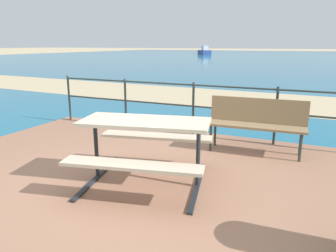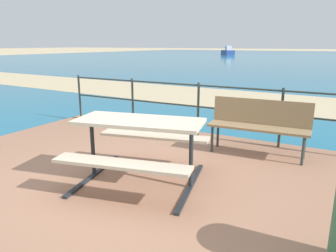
{
  "view_description": "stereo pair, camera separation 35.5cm",
  "coord_description": "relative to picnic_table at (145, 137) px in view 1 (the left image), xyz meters",
  "views": [
    {
      "loc": [
        1.98,
        -3.1,
        1.73
      ],
      "look_at": [
        0.06,
        1.11,
        0.53
      ],
      "focal_mm": 33.92,
      "sensor_mm": 36.0,
      "label": 1
    },
    {
      "loc": [
        2.29,
        -2.94,
        1.73
      ],
      "look_at": [
        0.06,
        1.11,
        0.53
      ],
      "focal_mm": 33.92,
      "sensor_mm": 36.0,
      "label": 2
    }
  ],
  "objects": [
    {
      "name": "park_bench",
      "position": [
        1.03,
        1.76,
        -0.06
      ],
      "size": [
        1.51,
        0.47,
        0.84
      ],
      "rotation": [
        0.0,
        0.0,
        0.04
      ],
      "color": "#8C704C",
      "rests_on": "patio_paving"
    },
    {
      "name": "sea_water",
      "position": [
        -0.21,
        39.88,
        -0.63
      ],
      "size": [
        90.0,
        90.0,
        0.01
      ],
      "primitive_type": "cube",
      "color": "#196B8E",
      "rests_on": "ground"
    },
    {
      "name": "railing_fence",
      "position": [
        -0.21,
        2.27,
        0.05
      ],
      "size": [
        5.94,
        0.04,
        0.99
      ],
      "color": "#2D3833",
      "rests_on": "patio_paving"
    },
    {
      "name": "patio_paving",
      "position": [
        -0.21,
        -0.12,
        -0.61
      ],
      "size": [
        6.4,
        5.2,
        0.06
      ],
      "primitive_type": "cube",
      "color": "#996B51",
      "rests_on": "ground"
    },
    {
      "name": "ground_plane",
      "position": [
        -0.21,
        -0.12,
        -0.64
      ],
      "size": [
        240.0,
        240.0,
        0.0
      ],
      "primitive_type": "plane",
      "color": "tan"
    },
    {
      "name": "beach_strip",
      "position": [
        -0.21,
        6.88,
        -0.63
      ],
      "size": [
        54.11,
        6.21,
        0.01
      ],
      "primitive_type": "cube",
      "rotation": [
        0.0,
        0.0,
        -0.05
      ],
      "color": "tan",
      "rests_on": "ground"
    },
    {
      "name": "boat_near",
      "position": [
        -15.11,
        48.45,
        -0.16
      ],
      "size": [
        2.95,
        3.47,
        1.44
      ],
      "rotation": [
        0.0,
        0.0,
        2.21
      ],
      "color": "#2D478C",
      "rests_on": "sea_water"
    },
    {
      "name": "picnic_table",
      "position": [
        0.0,
        0.0,
        0.0
      ],
      "size": [
        1.79,
        1.67,
        0.79
      ],
      "rotation": [
        0.0,
        0.0,
        0.22
      ],
      "color": "#BCAD93",
      "rests_on": "patio_paving"
    }
  ]
}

